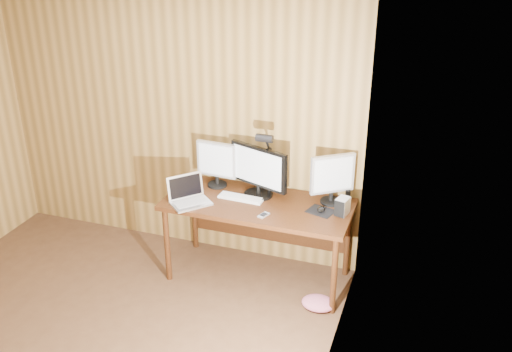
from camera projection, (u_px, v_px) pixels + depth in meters
The scene contains 14 objects.
room_shell at pixel (31, 223), 3.51m from camera, with size 4.00×4.00×4.00m.
desk at pixel (261, 211), 4.96m from camera, with size 1.60×0.70×0.75m.
monitor_center at pixel (258, 171), 4.87m from camera, with size 0.56×0.25×0.45m.
monitor_left at pixel (217, 163), 5.05m from camera, with size 0.37×0.17×0.42m.
monitor_right at pixel (332, 178), 4.75m from camera, with size 0.33×0.25×0.44m.
laptop at pixel (188, 196), 4.83m from camera, with size 0.40×0.40×0.23m.
keyboard at pixel (241, 198), 4.91m from camera, with size 0.40×0.14×0.02m.
mousepad at pixel (321, 211), 4.70m from camera, with size 0.21×0.17×0.00m, color black.
mouse at pixel (321, 209), 4.69m from camera, with size 0.07×0.11×0.04m, color black.
hard_drive at pixel (342, 206), 4.63m from camera, with size 0.12×0.15×0.14m.
phone at pixel (264, 215), 4.63m from camera, with size 0.08×0.12×0.01m.
speaker at pixel (348, 196), 4.84m from camera, with size 0.04×0.04×0.11m, color black.
desk_lamp at pixel (267, 154), 4.82m from camera, with size 0.14×0.20×0.62m.
fabric_pile at pixel (318, 303), 4.73m from camera, with size 0.28×0.23×0.09m, color #C45F77, non-canonical shape.
Camera 1 is at (2.31, -2.46, 2.97)m, focal length 40.00 mm.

